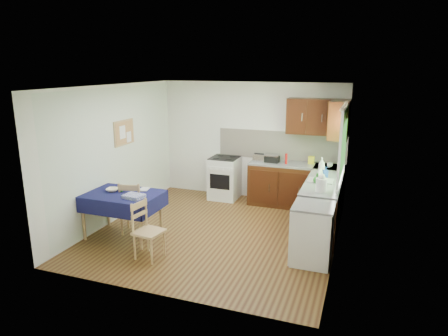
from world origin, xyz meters
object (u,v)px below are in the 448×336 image
(sandwich_press, at_px, (272,158))
(dish_rack, at_px, (321,180))
(chair_far, at_px, (132,206))
(toaster, at_px, (259,158))
(kettle, at_px, (321,184))
(chair_near, at_px, (146,228))
(dining_table, at_px, (122,199))

(sandwich_press, distance_m, dish_rack, 1.56)
(chair_far, height_order, sandwich_press, sandwich_press)
(chair_far, bearing_deg, toaster, -141.02)
(kettle, bearing_deg, dish_rack, 97.08)
(sandwich_press, bearing_deg, dish_rack, -52.13)
(chair_far, relative_size, dish_rack, 2.16)
(chair_far, bearing_deg, kettle, 176.05)
(chair_near, xyz_separation_m, sandwich_press, (1.19, 3.02, 0.52))
(dining_table, distance_m, toaster, 2.98)
(dish_rack, relative_size, kettle, 1.46)
(dish_rack, xyz_separation_m, kettle, (0.07, -0.60, 0.11))
(dining_table, xyz_separation_m, chair_far, (0.06, 0.20, -0.18))
(sandwich_press, height_order, dish_rack, dish_rack)
(chair_near, xyz_separation_m, dish_rack, (2.30, 1.91, 0.46))
(chair_near, relative_size, toaster, 3.72)
(chair_far, relative_size, sandwich_press, 3.22)
(toaster, relative_size, dish_rack, 0.55)
(chair_far, height_order, kettle, kettle)
(chair_near, bearing_deg, kettle, -53.02)
(dining_table, height_order, chair_near, chair_near)
(chair_far, bearing_deg, sandwich_press, -144.33)
(chair_far, xyz_separation_m, chair_near, (0.70, -0.73, -0.02))
(chair_far, relative_size, kettle, 3.15)
(toaster, distance_m, dish_rack, 1.72)
(chair_near, relative_size, dish_rack, 2.05)
(chair_far, relative_size, chair_near, 1.05)
(dining_table, xyz_separation_m, dish_rack, (3.06, 1.39, 0.26))
(dining_table, xyz_separation_m, kettle, (3.14, 0.79, 0.36))
(dining_table, xyz_separation_m, chair_near, (0.76, -0.52, -0.20))
(dish_rack, bearing_deg, kettle, -94.82)
(dining_table, relative_size, chair_far, 1.39)
(toaster, height_order, kettle, kettle)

